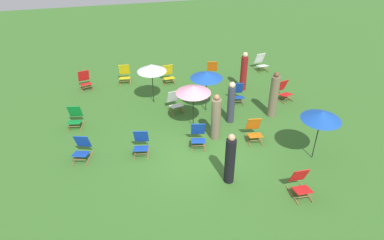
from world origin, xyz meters
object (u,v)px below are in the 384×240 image
Objects in this scene: deckchair_1 at (283,91)px; deckchair_7 at (261,63)px; deckchair_9 at (198,136)px; person_3 at (231,103)px; umbrella_1 at (193,89)px; umbrella_3 at (207,75)px; deckchair_2 at (212,71)px; umbrella_2 at (152,68)px; deckchair_0 at (254,130)px; deckchair_3 at (85,81)px; deckchair_10 at (141,143)px; deckchair_13 at (300,184)px; umbrella_0 at (322,115)px; deckchair_12 at (82,149)px; person_2 at (244,72)px; deckchair_5 at (175,102)px; deckchair_11 at (168,75)px; person_1 at (274,96)px; person_0 at (230,160)px; deckchair_8 at (125,75)px; deckchair_6 at (238,94)px; person_4 at (216,119)px.

deckchair_7 is (0.21, 2.99, 0.00)m from deckchair_1.
person_3 is (1.55, 1.17, 0.44)m from deckchair_9.
umbrella_1 is 1.32m from umbrella_3.
umbrella_2 is (-3.00, -1.66, 1.20)m from deckchair_2.
umbrella_1 reaches higher than deckchair_9.
deckchair_0 and deckchair_3 have the same top height.
deckchair_1 is at bearing 31.89° from deckchair_10.
umbrella_1 reaches higher than deckchair_13.
deckchair_10 is at bearing -168.26° from deckchair_9.
deckchair_3 is 10.15m from umbrella_0.
deckchair_10 is 0.97× the size of deckchair_12.
person_2 is (0.93, 3.71, 0.47)m from deckchair_0.
deckchair_1 is at bearing 16.48° from umbrella_1.
deckchair_5 is 0.50× the size of umbrella_1.
deckchair_0 is at bearing -70.39° from deckchair_11.
person_1 reaches higher than person_2.
deckchair_11 is 0.96× the size of deckchair_12.
umbrella_1 is at bearing 92.32° from person_2.
person_3 reaches higher than deckchair_2.
person_0 reaches higher than deckchair_10.
person_0 is (1.56, -5.30, -0.76)m from umbrella_2.
deckchair_10 is 0.50× the size of person_3.
deckchair_3 is 1.03× the size of deckchair_11.
deckchair_13 is at bearing -74.57° from umbrella_3.
deckchair_8 is 0.96× the size of deckchair_12.
deckchair_0 is 1.00× the size of deckchair_11.
deckchair_3 and deckchair_6 have the same top height.
person_3 is at bearing -91.54° from person_4.
umbrella_0 is 3.19m from person_0.
deckchair_6 is at bearing -11.08° from deckchair_5.
person_2 is at bearing 62.40° from deckchair_9.
deckchair_12 is (-8.17, -2.23, 0.00)m from deckchair_1.
deckchair_2 is 5.32m from deckchair_9.
deckchair_0 is 3.85m from person_2.
umbrella_0 is at bearing 148.09° from person_2.
umbrella_0 is at bearing -54.73° from umbrella_3.
deckchair_0 is at bearing 9.18° from deckchair_10.
deckchair_1 is 0.48× the size of umbrella_0.
person_2 reaches higher than deckchair_7.
person_0 is 4.27m from person_1.
person_0 is at bearing -102.65° from deckchair_6.
person_0 is at bearing 117.72° from person_2.
person_4 is at bearing 170.63° from deckchair_0.
deckchair_10 is 6.07m from person_2.
deckchair_3 and deckchair_8 have the same top height.
deckchair_6 is 3.71m from umbrella_2.
person_4 is (4.59, -5.03, 0.45)m from deckchair_3.
deckchair_13 is 4.23m from person_3.
deckchair_12 is at bearing -103.92° from deckchair_3.
person_1 is at bearing 149.92° from person_2.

